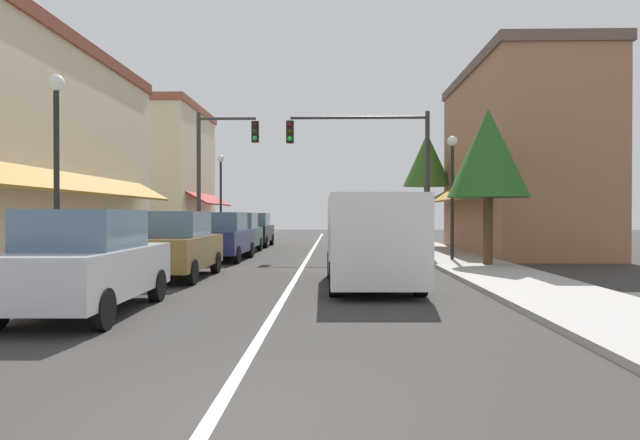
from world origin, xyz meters
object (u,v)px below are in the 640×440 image
object	(u,v)px
parked_car_far_left	(238,233)
traffic_signal_left_corner	(217,162)
tree_right_near	(488,154)
parked_car_distant_left	(254,230)
traffic_signal_mast_arm	(378,156)
tree_right_far	(427,161)
van_in_lane	(371,238)
parked_car_second_left	(175,245)
street_lamp_right_mid	(452,176)
street_lamp_left_near	(56,145)
street_lamp_left_far	(221,185)
parked_car_third_left	(222,237)
parked_car_nearest_left	(86,262)

from	to	relation	value
parked_car_far_left	traffic_signal_left_corner	distance (m)	3.21
parked_car_far_left	tree_right_near	distance (m)	11.57
parked_car_distant_left	tree_right_near	distance (m)	14.94
traffic_signal_mast_arm	tree_right_near	xyz separation A→B (m)	(3.06, -4.91, -0.45)
tree_right_near	tree_right_far	bearing A→B (deg)	90.09
parked_car_distant_left	traffic_signal_mast_arm	size ratio (longest dim) A/B	0.70
traffic_signal_left_corner	van_in_lane	bearing A→B (deg)	-61.02
parked_car_second_left	parked_car_distant_left	distance (m)	14.62
parked_car_distant_left	tree_right_near	bearing A→B (deg)	-51.73
street_lamp_right_mid	tree_right_near	size ratio (longest dim) A/B	0.88
traffic_signal_mast_arm	street_lamp_left_near	size ratio (longest dim) A/B	1.25
traffic_signal_left_corner	street_lamp_left_far	world-z (taller)	traffic_signal_left_corner
parked_car_third_left	parked_car_second_left	bearing A→B (deg)	-89.71
tree_right_far	street_lamp_left_far	bearing A→B (deg)	-177.78
traffic_signal_left_corner	street_lamp_left_far	distance (m)	4.95
van_in_lane	tree_right_far	world-z (taller)	tree_right_far
parked_car_nearest_left	tree_right_near	world-z (taller)	tree_right_near
parked_car_nearest_left	parked_car_third_left	bearing A→B (deg)	87.97
van_in_lane	traffic_signal_mast_arm	bearing A→B (deg)	83.13
parked_car_nearest_left	van_in_lane	world-z (taller)	van_in_lane
street_lamp_left_far	parked_car_nearest_left	bearing A→B (deg)	-85.08
street_lamp_left_near	van_in_lane	bearing A→B (deg)	10.62
traffic_signal_left_corner	street_lamp_right_mid	distance (m)	10.05
parked_car_third_left	van_in_lane	world-z (taller)	van_in_lane
parked_car_second_left	parked_car_nearest_left	bearing A→B (deg)	-89.91
parked_car_nearest_left	parked_car_second_left	xyz separation A→B (m)	(-0.00, 5.21, 0.00)
traffic_signal_mast_arm	tree_right_near	bearing A→B (deg)	-58.07
parked_car_distant_left	street_lamp_left_far	size ratio (longest dim) A/B	0.86
tree_right_far	street_lamp_right_mid	bearing A→B (deg)	-94.19
parked_car_nearest_left	traffic_signal_left_corner	xyz separation A→B (m)	(-0.80, 14.32, 3.06)
parked_car_third_left	parked_car_far_left	distance (m)	4.00
van_in_lane	tree_right_near	distance (m)	6.52
parked_car_distant_left	parked_car_third_left	bearing A→B (deg)	-89.02
parked_car_far_left	traffic_signal_left_corner	world-z (taller)	traffic_signal_left_corner
parked_car_far_left	traffic_signal_mast_arm	world-z (taller)	traffic_signal_mast_arm
parked_car_third_left	street_lamp_right_mid	world-z (taller)	street_lamp_right_mid
street_lamp_right_mid	tree_right_far	distance (m)	9.43
parked_car_third_left	tree_right_near	size ratio (longest dim) A/B	0.82
street_lamp_left_far	tree_right_near	world-z (taller)	tree_right_near
van_in_lane	tree_right_near	size ratio (longest dim) A/B	1.04
parked_car_nearest_left	street_lamp_right_mid	distance (m)	13.40
parked_car_second_left	tree_right_far	world-z (taller)	tree_right_far
parked_car_nearest_left	tree_right_near	bearing A→B (deg)	41.00
parked_car_far_left	parked_car_distant_left	size ratio (longest dim) A/B	1.00
parked_car_second_left	traffic_signal_left_corner	distance (m)	9.65
van_in_lane	street_lamp_left_near	world-z (taller)	street_lamp_left_near
parked_car_far_left	parked_car_distant_left	distance (m)	4.91
street_lamp_right_mid	parked_car_distant_left	bearing A→B (deg)	131.25
parked_car_nearest_left	parked_car_distant_left	distance (m)	19.83
traffic_signal_left_corner	traffic_signal_mast_arm	bearing A→B (deg)	-9.40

